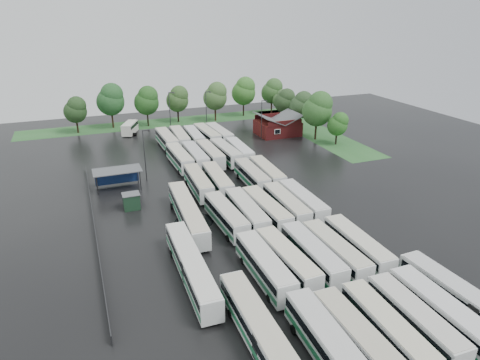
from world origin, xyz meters
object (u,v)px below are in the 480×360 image
object	(u,v)px
artic_bus_west_a	(264,338)
artic_bus_east	(473,308)
brick_building	(278,127)
minibus	(130,128)

from	to	relation	value
artic_bus_west_a	artic_bus_east	distance (m)	21.63
brick_building	artic_bus_west_a	size ratio (longest dim) A/B	0.56
minibus	brick_building	bearing A→B (deg)	2.06
brick_building	artic_bus_east	distance (m)	70.57
brick_building	artic_bus_west_a	xyz separation A→B (m)	(-33.25, -65.83, -0.01)
artic_bus_east	minibus	distance (m)	86.42
artic_bus_east	minibus	world-z (taller)	artic_bus_east
brick_building	minibus	bearing A→B (deg)	158.05
artic_bus_west_a	brick_building	bearing A→B (deg)	63.92
artic_bus_east	artic_bus_west_a	bearing A→B (deg)	167.60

